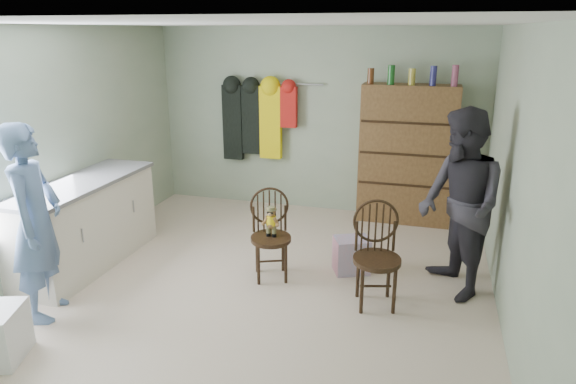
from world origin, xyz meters
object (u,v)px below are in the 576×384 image
(counter, at_px, (86,223))
(chair_front, at_px, (271,229))
(chair_far, at_px, (376,250))
(dresser, at_px, (407,154))

(counter, relative_size, chair_front, 2.01)
(chair_far, xyz_separation_m, dresser, (0.11, 2.29, 0.38))
(chair_far, bearing_deg, chair_front, 151.67)
(counter, xyz_separation_m, chair_front, (2.00, 0.27, 0.05))
(chair_far, distance_m, dresser, 2.32)
(counter, height_order, dresser, dresser)
(chair_front, bearing_deg, chair_far, -35.49)
(chair_front, xyz_separation_m, dresser, (1.20, 2.03, 0.39))
(counter, relative_size, chair_far, 1.90)
(chair_front, height_order, chair_far, chair_far)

